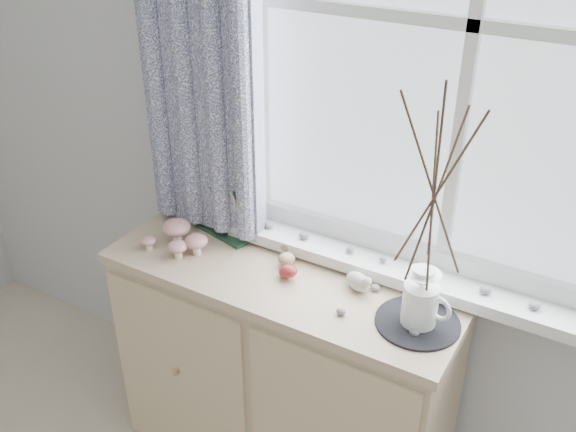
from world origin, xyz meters
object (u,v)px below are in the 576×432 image
object	(u,v)px
botanical_book	(218,210)
toadstool_cluster	(179,236)
twig_pitcher	(435,188)
sideboard	(282,371)

from	to	relation	value
botanical_book	toadstool_cluster	size ratio (longest dim) A/B	1.29
twig_pitcher	botanical_book	bearing A→B (deg)	-173.47
botanical_book	twig_pitcher	distance (m)	0.86
sideboard	toadstool_cluster	bearing A→B (deg)	-172.29
sideboard	twig_pitcher	world-z (taller)	twig_pitcher
botanical_book	twig_pitcher	xyz separation A→B (m)	(0.78, -0.11, 0.34)
toadstool_cluster	twig_pitcher	world-z (taller)	twig_pitcher
botanical_book	sideboard	bearing A→B (deg)	-2.16
sideboard	botanical_book	world-z (taller)	botanical_book
botanical_book	twig_pitcher	world-z (taller)	twig_pitcher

